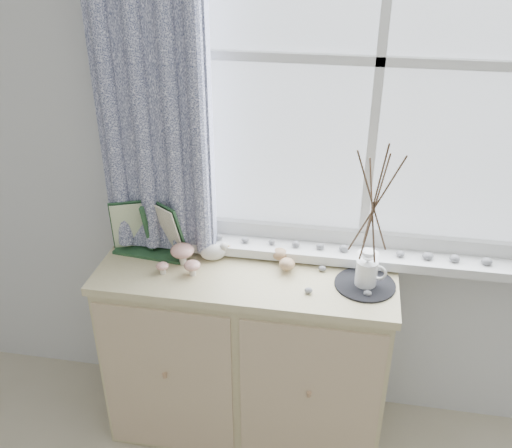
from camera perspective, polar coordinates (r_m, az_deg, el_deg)
name	(u,v)px	position (r m, az deg, el deg)	size (l,w,h in m)	color
sideboard	(247,354)	(2.54, -0.96, -12.84)	(1.20, 0.45, 0.85)	#C6BA8B
botanical_book	(146,231)	(2.36, -10.95, -0.71)	(0.36, 0.13, 0.25)	#204427
toadstool_cluster	(182,256)	(2.31, -7.38, -3.22)	(0.18, 0.15, 0.09)	silver
wooden_eggs	(283,259)	(2.31, 2.73, -3.50)	(0.10, 0.12, 0.08)	tan
songbird_figurine	(213,252)	(2.35, -4.30, -2.76)	(0.14, 0.07, 0.07)	silver
crocheted_doily	(365,284)	(2.25, 10.84, -5.96)	(0.23, 0.23, 0.01)	black
twig_pitcher	(374,202)	(2.07, 11.73, 2.16)	(0.25, 0.25, 0.62)	white
sideboard_pebbles	(322,278)	(2.25, 6.65, -5.36)	(0.33, 0.23, 0.02)	gray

